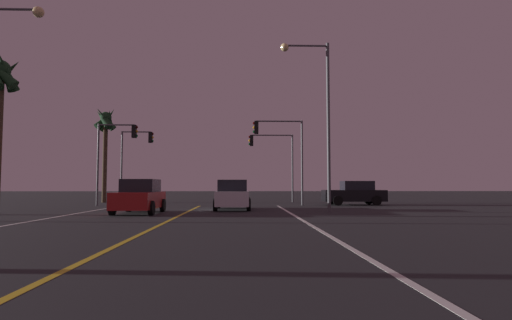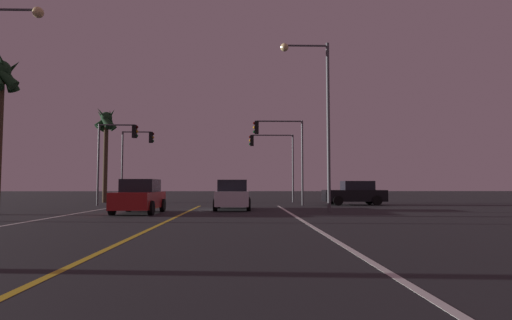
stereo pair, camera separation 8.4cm
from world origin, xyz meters
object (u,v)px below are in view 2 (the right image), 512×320
at_px(traffic_light_near_right, 279,142).
at_px(traffic_light_far_right, 272,152).
at_px(street_lamp_right_far, 318,105).
at_px(palm_tree_left_mid, 0,85).
at_px(car_crossing_side, 355,193).
at_px(car_oncoming, 140,197).
at_px(car_ahead_far, 233,195).
at_px(traffic_light_near_left, 117,145).
at_px(palm_tree_left_far, 106,127).
at_px(traffic_light_far_left, 137,150).

xyz_separation_m(traffic_light_near_right, traffic_light_far_right, (-0.15, 5.50, -0.20)).
xyz_separation_m(street_lamp_right_far, palm_tree_left_mid, (-15.69, -1.50, 0.57)).
bearing_deg(street_lamp_right_far, traffic_light_near_right, -78.58).
distance_m(car_crossing_side, car_oncoming, 15.51).
bearing_deg(traffic_light_near_right, palm_tree_left_mid, 30.95).
bearing_deg(car_crossing_side, traffic_light_near_right, 6.02).
xyz_separation_m(car_ahead_far, car_crossing_side, (8.54, 5.42, 0.00)).
xyz_separation_m(car_oncoming, traffic_light_near_left, (-3.57, 7.74, 3.32)).
relative_size(traffic_light_near_right, palm_tree_left_far, 0.76).
bearing_deg(traffic_light_near_left, street_lamp_right_far, -29.11).
height_order(car_crossing_side, street_lamp_right_far, street_lamp_right_far).
relative_size(street_lamp_right_far, palm_tree_left_far, 1.15).
bearing_deg(palm_tree_left_mid, car_ahead_far, 18.41).
height_order(car_crossing_side, traffic_light_near_left, traffic_light_near_left).
xyz_separation_m(traffic_light_near_right, traffic_light_near_left, (-11.24, 0.00, -0.25)).
bearing_deg(car_oncoming, traffic_light_near_right, 135.23).
height_order(car_ahead_far, car_crossing_side, same).
bearing_deg(traffic_light_far_right, palm_tree_left_far, 1.08).
height_order(car_ahead_far, palm_tree_left_mid, palm_tree_left_mid).
xyz_separation_m(car_crossing_side, palm_tree_left_far, (-19.21, 4.67, 5.38)).
xyz_separation_m(traffic_light_far_left, palm_tree_left_mid, (-2.94, -14.06, 1.92)).
height_order(palm_tree_left_mid, palm_tree_left_far, palm_tree_left_mid).
distance_m(car_crossing_side, street_lamp_right_far, 9.87).
distance_m(car_crossing_side, traffic_light_near_left, 17.00).
height_order(traffic_light_near_left, street_lamp_right_far, street_lamp_right_far).
distance_m(traffic_light_far_right, traffic_light_far_left, 11.17).
height_order(traffic_light_near_left, palm_tree_left_mid, palm_tree_left_mid).
height_order(traffic_light_near_left, traffic_light_far_right, same).
bearing_deg(street_lamp_right_far, traffic_light_far_left, -44.57).
relative_size(car_ahead_far, palm_tree_left_far, 0.55).
relative_size(traffic_light_near_right, traffic_light_far_right, 1.06).
relative_size(car_ahead_far, traffic_light_far_right, 0.76).
xyz_separation_m(traffic_light_near_right, palm_tree_left_far, (-13.79, 5.24, 1.80)).
xyz_separation_m(street_lamp_right_far, palm_tree_left_far, (-15.22, 12.30, 0.55)).
bearing_deg(palm_tree_left_mid, traffic_light_far_right, 44.88).
xyz_separation_m(car_ahead_far, traffic_light_far_right, (2.97, 10.35, 3.38)).
bearing_deg(palm_tree_left_mid, car_oncoming, 7.07).
bearing_deg(car_crossing_side, car_oncoming, 32.40).
bearing_deg(street_lamp_right_far, car_oncoming, 4.29).
relative_size(traffic_light_near_right, palm_tree_left_mid, 0.76).
relative_size(car_ahead_far, car_oncoming, 1.00).
distance_m(traffic_light_near_left, street_lamp_right_far, 14.58).
height_order(car_ahead_far, traffic_light_near_left, traffic_light_near_left).
relative_size(traffic_light_far_right, palm_tree_left_mid, 0.72).
height_order(traffic_light_far_left, palm_tree_left_far, palm_tree_left_far).
distance_m(car_crossing_side, traffic_light_near_right, 6.52).
xyz_separation_m(car_ahead_far, palm_tree_left_mid, (-11.15, -3.71, 5.40)).
height_order(traffic_light_far_right, palm_tree_left_far, palm_tree_left_far).
distance_m(traffic_light_far_right, street_lamp_right_far, 12.74).
distance_m(traffic_light_near_right, traffic_light_far_left, 12.59).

